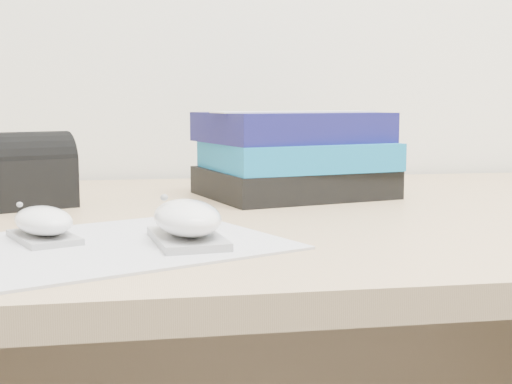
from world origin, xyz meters
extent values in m
cube|color=tan|center=(0.00, 1.58, 0.71)|extent=(1.60, 0.80, 0.03)
cube|color=tan|center=(0.00, 1.96, 0.35)|extent=(1.52, 0.03, 0.35)
cube|color=#94949C|center=(-0.25, 1.38, 0.73)|extent=(0.39, 0.35, 0.00)
cube|color=#99989B|center=(-0.32, 1.40, 0.74)|extent=(0.08, 0.11, 0.01)
ellipsoid|color=white|center=(-0.32, 1.40, 0.75)|extent=(0.08, 0.11, 0.03)
ellipsoid|color=gray|center=(-0.34, 1.40, 0.77)|extent=(0.01, 0.01, 0.01)
cube|color=#97979A|center=(-0.18, 1.37, 0.74)|extent=(0.08, 0.12, 0.01)
ellipsoid|color=white|center=(-0.18, 1.37, 0.76)|extent=(0.08, 0.12, 0.03)
ellipsoid|color=gray|center=(-0.20, 1.37, 0.78)|extent=(0.01, 0.01, 0.01)
cube|color=black|center=(0.01, 1.71, 0.75)|extent=(0.30, 0.26, 0.04)
cube|color=#0F6EA8|center=(0.01, 1.71, 0.79)|extent=(0.29, 0.25, 0.04)
cube|color=#121252|center=(0.01, 1.71, 0.83)|extent=(0.29, 0.26, 0.04)
cube|color=white|center=(0.01, 1.69, 0.86)|extent=(0.25, 0.12, 0.00)
cube|color=black|center=(-0.37, 1.66, 0.76)|extent=(0.14, 0.12, 0.07)
cylinder|color=black|center=(-0.37, 1.66, 0.79)|extent=(0.14, 0.12, 0.08)
camera|label=1|loc=(-0.23, 0.68, 0.87)|focal=50.00mm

